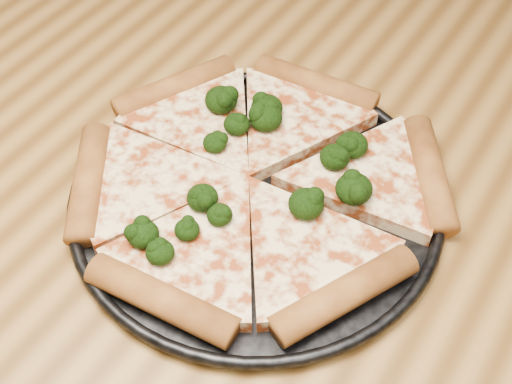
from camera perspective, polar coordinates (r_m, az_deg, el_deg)
The scene contains 4 objects.
dining_table at distance 0.71m, azimuth 1.68°, elevation -4.35°, with size 1.20×0.90×0.75m.
pizza_pan at distance 0.62m, azimuth -0.00°, elevation -0.50°, with size 0.33×0.33×0.02m.
pizza at distance 0.62m, azimuth -0.28°, elevation 1.15°, with size 0.35×0.32×0.03m.
broccoli_florets at distance 0.62m, azimuth 0.59°, elevation 2.61°, with size 0.19×0.21×0.02m.
Camera 1 is at (0.21, -0.36, 1.23)m, focal length 48.83 mm.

